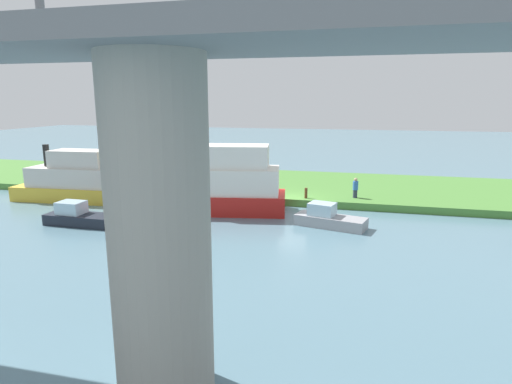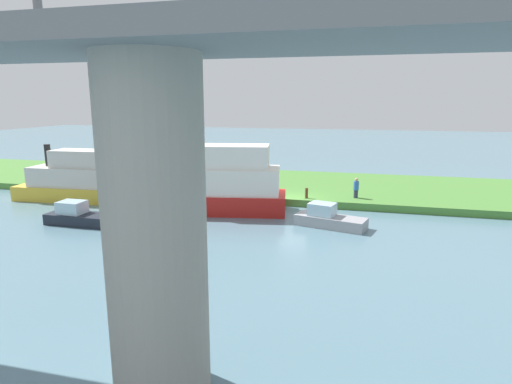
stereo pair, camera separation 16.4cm
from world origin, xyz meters
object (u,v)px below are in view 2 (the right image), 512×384
person_on_bank (356,188)px  marker_buoy (161,248)px  motorboat_red (218,185)px  houseboat_blue (73,180)px  pontoon_yellow (328,218)px  riverboat_paddlewheel (79,216)px  bridge_pylon (156,235)px  mooring_post (307,193)px

person_on_bank → marker_buoy: bearing=54.1°
motorboat_red → houseboat_blue: (11.22, -0.54, -0.27)m
motorboat_red → person_on_bank: bearing=-155.3°
person_on_bank → houseboat_blue: bearing=9.8°
pontoon_yellow → houseboat_blue: size_ratio=0.53×
riverboat_paddlewheel → houseboat_blue: (4.28, -5.33, 1.00)m
bridge_pylon → motorboat_red: size_ratio=0.84×
person_on_bank → mooring_post: person_on_bank is taller
person_on_bank → mooring_post: 3.42m
mooring_post → houseboat_blue: 16.71m
bridge_pylon → mooring_post: bridge_pylon is taller
person_on_bank → mooring_post: (3.27, 0.95, -0.34)m
bridge_pylon → riverboat_paddlewheel: bridge_pylon is taller
bridge_pylon → person_on_bank: bridge_pylon is taller
riverboat_paddlewheel → marker_buoy: riverboat_paddlewheel is taller
person_on_bank → motorboat_red: size_ratio=0.14×
motorboat_red → mooring_post: bearing=-150.6°
houseboat_blue → marker_buoy: houseboat_blue is taller
bridge_pylon → mooring_post: 20.24m
person_on_bank → pontoon_yellow: bearing=76.4°
mooring_post → marker_buoy: 12.30m
riverboat_paddlewheel → pontoon_yellow: 14.46m
bridge_pylon → riverboat_paddlewheel: 17.02m
person_on_bank → bridge_pylon: bearing=78.8°
bridge_pylon → houseboat_blue: bearing=-48.3°
person_on_bank → pontoon_yellow: 5.87m
riverboat_paddlewheel → marker_buoy: size_ratio=8.10×
marker_buoy → motorboat_red: bearing=-90.8°
houseboat_blue → motorboat_red: bearing=177.3°
person_on_bank → motorboat_red: 9.44m
riverboat_paddlewheel → houseboat_blue: 6.91m
houseboat_blue → riverboat_paddlewheel: bearing=128.8°
mooring_post → riverboat_paddlewheel: riverboat_paddlewheel is taller
bridge_pylon → marker_buoy: bearing=-63.2°
mooring_post → houseboat_blue: size_ratio=0.09×
bridge_pylon → motorboat_red: bridge_pylon is taller
houseboat_blue → marker_buoy: size_ratio=15.87×
riverboat_paddlewheel → pontoon_yellow: size_ratio=0.96×
riverboat_paddlewheel → pontoon_yellow: bearing=-167.7°
pontoon_yellow → bridge_pylon: bearing=79.7°
bridge_pylon → motorboat_red: 17.69m
pontoon_yellow → houseboat_blue: (18.41, -2.25, 1.00)m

